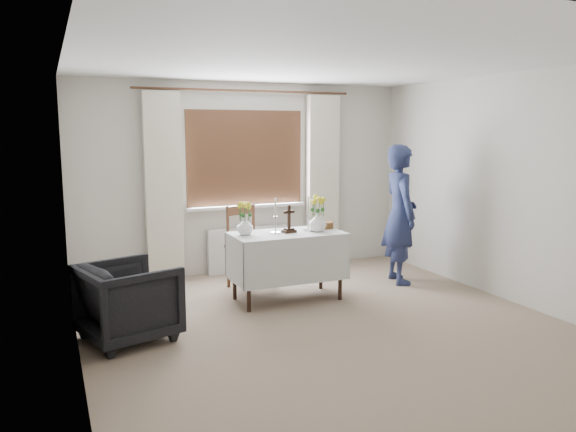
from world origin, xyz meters
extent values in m
plane|color=gray|center=(0.00, 0.00, 0.00)|extent=(5.00, 5.00, 0.00)
cube|color=silver|center=(-0.01, 1.05, 0.38)|extent=(1.24, 0.64, 0.76)
imported|color=black|center=(-1.81, 0.50, 0.36)|extent=(0.97, 0.96, 0.71)
imported|color=navy|center=(1.56, 1.19, 0.86)|extent=(0.54, 0.70, 1.71)
cube|color=silver|center=(0.00, 2.42, 0.30)|extent=(1.10, 0.10, 0.60)
imported|color=white|center=(-0.48, 1.12, 0.86)|extent=(0.19, 0.19, 0.19)
imported|color=white|center=(0.33, 1.00, 0.87)|extent=(0.22, 0.22, 0.21)
cylinder|color=brown|center=(0.49, 1.15, 0.80)|extent=(0.24, 0.24, 0.08)
camera|label=1|loc=(-2.41, -4.54, 1.89)|focal=35.00mm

